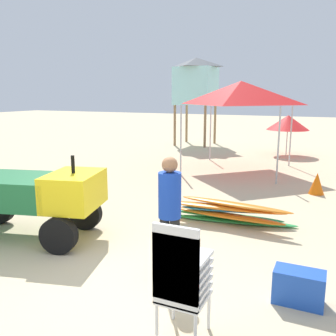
{
  "coord_description": "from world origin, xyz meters",
  "views": [
    {
      "loc": [
        2.64,
        -3.9,
        2.51
      ],
      "look_at": [
        -0.39,
        2.7,
        1.04
      ],
      "focal_mm": 39.27,
      "sensor_mm": 36.0,
      "label": 1
    }
  ],
  "objects_px": {
    "lifeguard_near_right": "(170,207)",
    "surfboard_pile": "(229,213)",
    "utility_cart": "(31,195)",
    "cooler_box": "(299,287)",
    "lifeguard_tower": "(196,81)",
    "stacked_plastic_chairs": "(180,274)",
    "beach_umbrella_mid": "(288,123)",
    "traffic_cone_far": "(317,183)",
    "popup_canopy": "(241,93)"
  },
  "relations": [
    {
      "from": "lifeguard_near_right",
      "to": "lifeguard_tower",
      "type": "relative_size",
      "value": 0.4
    },
    {
      "from": "utility_cart",
      "to": "cooler_box",
      "type": "xyz_separation_m",
      "value": [
        4.49,
        -0.26,
        -0.57
      ]
    },
    {
      "from": "cooler_box",
      "to": "surfboard_pile",
      "type": "bearing_deg",
      "value": 122.53
    },
    {
      "from": "surfboard_pile",
      "to": "utility_cart",
      "type": "bearing_deg",
      "value": -144.71
    },
    {
      "from": "surfboard_pile",
      "to": "lifeguard_near_right",
      "type": "relative_size",
      "value": 1.58
    },
    {
      "from": "utility_cart",
      "to": "beach_umbrella_mid",
      "type": "relative_size",
      "value": 1.61
    },
    {
      "from": "lifeguard_tower",
      "to": "cooler_box",
      "type": "bearing_deg",
      "value": -64.54
    },
    {
      "from": "stacked_plastic_chairs",
      "to": "lifeguard_tower",
      "type": "height_order",
      "value": "lifeguard_tower"
    },
    {
      "from": "beach_umbrella_mid",
      "to": "traffic_cone_far",
      "type": "distance_m",
      "value": 6.31
    },
    {
      "from": "lifeguard_near_right",
      "to": "cooler_box",
      "type": "xyz_separation_m",
      "value": [
        1.77,
        -0.11,
        -0.75
      ]
    },
    {
      "from": "utility_cart",
      "to": "lifeguard_near_right",
      "type": "relative_size",
      "value": 1.66
    },
    {
      "from": "stacked_plastic_chairs",
      "to": "surfboard_pile",
      "type": "bearing_deg",
      "value": 97.36
    },
    {
      "from": "stacked_plastic_chairs",
      "to": "cooler_box",
      "type": "distance_m",
      "value": 1.71
    },
    {
      "from": "stacked_plastic_chairs",
      "to": "surfboard_pile",
      "type": "relative_size",
      "value": 0.49
    },
    {
      "from": "stacked_plastic_chairs",
      "to": "popup_canopy",
      "type": "xyz_separation_m",
      "value": [
        -1.59,
        8.82,
        1.8
      ]
    },
    {
      "from": "beach_umbrella_mid",
      "to": "lifeguard_near_right",
      "type": "bearing_deg",
      "value": -91.03
    },
    {
      "from": "beach_umbrella_mid",
      "to": "traffic_cone_far",
      "type": "height_order",
      "value": "beach_umbrella_mid"
    },
    {
      "from": "utility_cart",
      "to": "stacked_plastic_chairs",
      "type": "distance_m",
      "value": 3.76
    },
    {
      "from": "lifeguard_near_right",
      "to": "popup_canopy",
      "type": "distance_m",
      "value": 7.69
    },
    {
      "from": "popup_canopy",
      "to": "lifeguard_tower",
      "type": "xyz_separation_m",
      "value": [
        -3.54,
        5.39,
        0.57
      ]
    },
    {
      "from": "utility_cart",
      "to": "popup_canopy",
      "type": "relative_size",
      "value": 0.93
    },
    {
      "from": "lifeguard_tower",
      "to": "cooler_box",
      "type": "height_order",
      "value": "lifeguard_tower"
    },
    {
      "from": "beach_umbrella_mid",
      "to": "popup_canopy",
      "type": "bearing_deg",
      "value": -105.32
    },
    {
      "from": "utility_cart",
      "to": "stacked_plastic_chairs",
      "type": "xyz_separation_m",
      "value": [
        3.45,
        -1.5,
        -0.04
      ]
    },
    {
      "from": "utility_cart",
      "to": "popup_canopy",
      "type": "bearing_deg",
      "value": 75.76
    },
    {
      "from": "utility_cart",
      "to": "lifeguard_near_right",
      "type": "xyz_separation_m",
      "value": [
        2.72,
        -0.15,
        0.18
      ]
    },
    {
      "from": "lifeguard_near_right",
      "to": "traffic_cone_far",
      "type": "distance_m",
      "value": 5.64
    },
    {
      "from": "utility_cart",
      "to": "popup_canopy",
      "type": "distance_m",
      "value": 7.75
    },
    {
      "from": "lifeguard_near_right",
      "to": "traffic_cone_far",
      "type": "bearing_deg",
      "value": 72.39
    },
    {
      "from": "utility_cart",
      "to": "stacked_plastic_chairs",
      "type": "bearing_deg",
      "value": -23.47
    },
    {
      "from": "surfboard_pile",
      "to": "beach_umbrella_mid",
      "type": "xyz_separation_m",
      "value": [
        -0.05,
        9.11,
        1.12
      ]
    },
    {
      "from": "stacked_plastic_chairs",
      "to": "utility_cart",
      "type": "bearing_deg",
      "value": 156.53
    },
    {
      "from": "surfboard_pile",
      "to": "beach_umbrella_mid",
      "type": "bearing_deg",
      "value": 90.33
    },
    {
      "from": "popup_canopy",
      "to": "lifeguard_tower",
      "type": "bearing_deg",
      "value": 123.31
    },
    {
      "from": "surfboard_pile",
      "to": "lifeguard_tower",
      "type": "xyz_separation_m",
      "value": [
        -4.66,
        10.6,
        2.88
      ]
    },
    {
      "from": "popup_canopy",
      "to": "beach_umbrella_mid",
      "type": "relative_size",
      "value": 1.74
    },
    {
      "from": "beach_umbrella_mid",
      "to": "cooler_box",
      "type": "distance_m",
      "value": 11.64
    },
    {
      "from": "utility_cart",
      "to": "cooler_box",
      "type": "height_order",
      "value": "utility_cart"
    },
    {
      "from": "lifeguard_near_right",
      "to": "stacked_plastic_chairs",
      "type": "bearing_deg",
      "value": -61.73
    },
    {
      "from": "stacked_plastic_chairs",
      "to": "beach_umbrella_mid",
      "type": "bearing_deg",
      "value": 92.33
    },
    {
      "from": "stacked_plastic_chairs",
      "to": "traffic_cone_far",
      "type": "distance_m",
      "value": 6.77
    },
    {
      "from": "surfboard_pile",
      "to": "traffic_cone_far",
      "type": "relative_size",
      "value": 4.81
    },
    {
      "from": "lifeguard_tower",
      "to": "beach_umbrella_mid",
      "type": "relative_size",
      "value": 2.46
    },
    {
      "from": "surfboard_pile",
      "to": "traffic_cone_far",
      "type": "distance_m",
      "value": 3.4
    },
    {
      "from": "traffic_cone_far",
      "to": "beach_umbrella_mid",
      "type": "bearing_deg",
      "value": 103.85
    },
    {
      "from": "cooler_box",
      "to": "stacked_plastic_chairs",
      "type": "bearing_deg",
      "value": -130.18
    },
    {
      "from": "lifeguard_tower",
      "to": "cooler_box",
      "type": "relative_size",
      "value": 7.12
    },
    {
      "from": "utility_cart",
      "to": "traffic_cone_far",
      "type": "bearing_deg",
      "value": 49.58
    },
    {
      "from": "stacked_plastic_chairs",
      "to": "beach_umbrella_mid",
      "type": "xyz_separation_m",
      "value": [
        -0.52,
        12.72,
        0.61
      ]
    },
    {
      "from": "lifeguard_near_right",
      "to": "surfboard_pile",
      "type": "bearing_deg",
      "value": 83.5
    }
  ]
}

